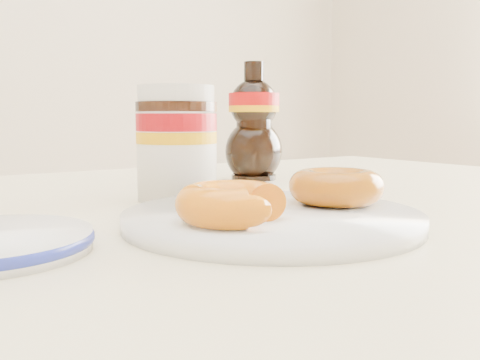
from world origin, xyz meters
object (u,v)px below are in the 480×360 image
donut_whole (336,186)px  plate (272,218)px  dining_table (179,292)px  syrup_bottle (254,121)px  nutella_jar (177,139)px  donut_bitten (231,203)px

donut_whole → plate: bearing=-179.5°
dining_table → syrup_bottle: size_ratio=8.00×
donut_whole → dining_table: bearing=136.0°
donut_whole → nutella_jar: 0.20m
dining_table → donut_bitten: 0.17m
donut_bitten → syrup_bottle: bearing=74.8°
syrup_bottle → donut_bitten: bearing=-127.5°
dining_table → nutella_jar: nutella_jar is taller
donut_bitten → nutella_jar: bearing=96.7°
donut_bitten → donut_whole: bearing=32.8°
dining_table → plate: size_ratio=5.42×
plate → donut_bitten: bearing=-157.2°
plate → syrup_bottle: size_ratio=1.48×
syrup_bottle → plate: bearing=-122.5°
dining_table → plate: bearing=-71.8°
donut_whole → syrup_bottle: bearing=69.3°
dining_table → donut_bitten: donut_bitten is taller
donut_bitten → nutella_jar: nutella_jar is taller
dining_table → syrup_bottle: (0.22, 0.18, 0.17)m
nutella_jar → dining_table: bearing=-116.8°
plate → donut_whole: size_ratio=2.89×
nutella_jar → syrup_bottle: size_ratio=0.74×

